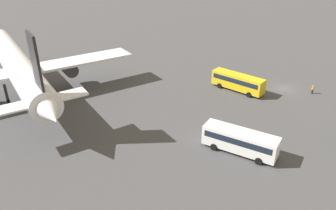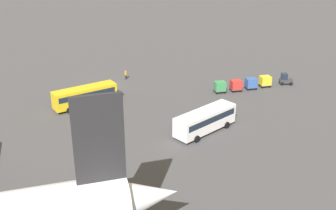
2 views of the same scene
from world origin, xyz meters
name	(u,v)px [view 2 (image 2 of 2)]	position (x,y,z in m)	size (l,w,h in m)	color
ground_plane	(105,86)	(0.00, 0.00, 0.00)	(600.00, 600.00, 0.00)	#424244
shuttle_bus_near	(85,95)	(4.77, 8.45, 1.97)	(10.92, 5.05, 3.30)	gold
shuttle_bus_far	(205,119)	(-10.38, 23.53, 1.98)	(10.69, 6.86, 3.31)	white
baggage_tug	(285,79)	(-32.78, 9.97, 0.94)	(2.70, 2.30, 2.10)	#333338
worker_person	(126,75)	(-4.71, -2.43, 0.87)	(0.38, 0.38, 1.74)	#1E1E2D
cargo_cart_yellow	(265,81)	(-28.37, 10.01, 1.19)	(2.14, 1.86, 2.06)	#38383D
cargo_cart_blue	(251,83)	(-25.29, 10.22, 1.19)	(2.14, 1.86, 2.06)	#38383D
cargo_cart_red	(236,85)	(-22.20, 10.26, 1.19)	(2.14, 1.86, 2.06)	#38383D
cargo_cart_green	(220,86)	(-19.12, 10.00, 1.19)	(2.14, 1.86, 2.06)	#38383D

